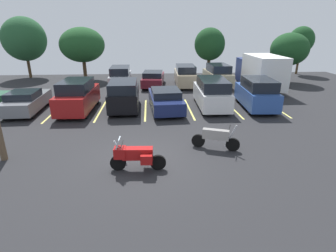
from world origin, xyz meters
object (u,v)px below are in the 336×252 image
object	(u,v)px
car_black	(124,95)
box_truck	(260,71)
car_far_tan	(185,76)
car_white	(212,93)
car_far_champagne	(218,75)
car_far_maroon	(153,79)
car_far_silver	(120,77)
car_navy	(165,100)
car_blue	(257,94)
car_grey	(26,101)
motorcycle_second	(216,137)
car_red	(78,96)
motorcycle_touring	(136,155)

from	to	relation	value
car_black	box_truck	bearing A→B (deg)	25.39
car_black	car_far_tan	distance (m)	8.94
car_black	box_truck	xyz separation A→B (m)	(11.32, 5.37, 0.59)
car_white	car_far_tan	bearing A→B (deg)	96.80
car_far_champagne	car_white	bearing A→B (deg)	-106.72
car_far_maroon	car_far_champagne	world-z (taller)	car_far_champagne
car_far_silver	car_far_champagne	world-z (taller)	car_far_champagne
car_navy	car_blue	distance (m)	6.17
car_blue	car_far_maroon	xyz separation A→B (m)	(-6.85, 7.76, -0.32)
car_far_maroon	car_far_tan	distance (m)	2.99
car_grey	car_black	distance (m)	6.30
motorcycle_second	car_far_maroon	world-z (taller)	car_far_maroon
car_black	car_blue	bearing A→B (deg)	-1.90
car_far_champagne	box_truck	world-z (taller)	box_truck
motorcycle_second	car_navy	distance (m)	6.58
car_black	car_red	bearing A→B (deg)	-176.37
car_red	car_far_maroon	bearing A→B (deg)	56.73
car_grey	box_truck	distance (m)	18.46
motorcycle_touring	car_far_tan	xyz separation A→B (m)	(3.90, 15.67, 0.31)
car_grey	car_far_maroon	xyz separation A→B (m)	(8.34, 7.56, -0.00)
car_red	car_far_tan	size ratio (longest dim) A/B	1.00
car_far_tan	box_truck	world-z (taller)	box_truck
car_blue	car_far_champagne	world-z (taller)	car_blue
motorcycle_touring	car_grey	bearing A→B (deg)	132.22
car_far_tan	car_black	bearing A→B (deg)	-124.24
motorcycle_touring	car_far_silver	world-z (taller)	car_far_silver
motorcycle_second	motorcycle_touring	bearing A→B (deg)	-154.28
motorcycle_touring	motorcycle_second	bearing A→B (deg)	25.72
motorcycle_touring	car_far_tan	world-z (taller)	car_far_tan
box_truck	motorcycle_touring	bearing A→B (deg)	-126.73
motorcycle_second	car_blue	bearing A→B (deg)	55.99
car_far_tan	car_far_champagne	xyz separation A→B (m)	(2.98, -0.31, 0.05)
car_far_tan	car_blue	bearing A→B (deg)	-63.28
car_far_silver	car_far_champagne	bearing A→B (deg)	0.13
motorcycle_touring	motorcycle_second	world-z (taller)	motorcycle_touring
car_far_tan	car_red	bearing A→B (deg)	-136.54
motorcycle_touring	car_black	xyz separation A→B (m)	(-1.14, 8.28, 0.36)
car_red	car_blue	size ratio (longest dim) A/B	1.06
car_grey	car_far_silver	world-z (taller)	car_far_silver
car_red	car_navy	bearing A→B (deg)	-0.98
car_far_silver	car_far_tan	distance (m)	5.96
car_grey	car_red	xyz separation A→B (m)	(3.32, -0.09, 0.31)
motorcycle_touring	box_truck	distance (m)	17.06
car_black	car_far_champagne	world-z (taller)	car_far_champagne
car_grey	car_white	distance (m)	12.20
car_white	car_far_silver	bearing A→B (deg)	134.30
car_blue	box_truck	bearing A→B (deg)	66.90
car_navy	car_far_silver	xyz separation A→B (m)	(-3.66, 7.35, 0.22)
car_far_silver	car_far_champagne	distance (m)	8.93
car_white	box_truck	xyz separation A→B (m)	(5.41, 5.30, 0.58)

